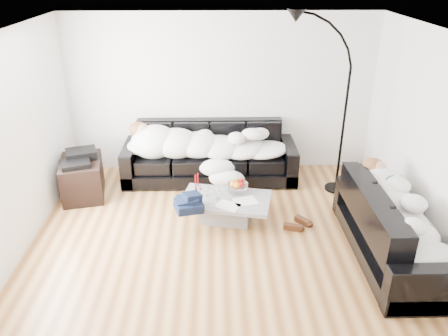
{
  "coord_description": "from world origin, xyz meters",
  "views": [
    {
      "loc": [
        -0.12,
        -4.71,
        3.31
      ],
      "look_at": [
        0.0,
        0.3,
        0.9
      ],
      "focal_mm": 35.0,
      "sensor_mm": 36.0,
      "label": 1
    }
  ],
  "objects_px": {
    "sofa_back": "(210,153)",
    "sofa_right": "(396,225)",
    "wine_glass_a": "(207,190)",
    "sleeper_right": "(399,210)",
    "stereo": "(79,157)",
    "floor_lamp": "(344,118)",
    "shoes": "(297,224)",
    "fruit_bowl": "(238,185)",
    "coffee_table": "(226,209)",
    "wine_glass_c": "(217,193)",
    "candle_left": "(196,183)",
    "sleeper_back": "(209,142)",
    "wine_glass_b": "(200,191)",
    "av_cabinet": "(83,178)"
  },
  "relations": [
    {
      "from": "sofa_back",
      "to": "sofa_right",
      "type": "height_order",
      "value": "sofa_back"
    },
    {
      "from": "wine_glass_a",
      "to": "sofa_back",
      "type": "bearing_deg",
      "value": 88.52
    },
    {
      "from": "sleeper_right",
      "to": "stereo",
      "type": "xyz_separation_m",
      "value": [
        -4.18,
        1.62,
        0.0
      ]
    },
    {
      "from": "stereo",
      "to": "floor_lamp",
      "type": "bearing_deg",
      "value": -17.58
    },
    {
      "from": "shoes",
      "to": "wine_glass_a",
      "type": "bearing_deg",
      "value": -166.32
    },
    {
      "from": "fruit_bowl",
      "to": "stereo",
      "type": "xyz_separation_m",
      "value": [
        -2.34,
        0.57,
        0.21
      ]
    },
    {
      "from": "sofa_back",
      "to": "coffee_table",
      "type": "relative_size",
      "value": 2.31
    },
    {
      "from": "wine_glass_c",
      "to": "candle_left",
      "type": "height_order",
      "value": "candle_left"
    },
    {
      "from": "sleeper_back",
      "to": "shoes",
      "type": "xyz_separation_m",
      "value": [
        1.2,
        -1.46,
        -0.61
      ]
    },
    {
      "from": "wine_glass_b",
      "to": "av_cabinet",
      "type": "bearing_deg",
      "value": 158.17
    },
    {
      "from": "av_cabinet",
      "to": "floor_lamp",
      "type": "bearing_deg",
      "value": -10.44
    },
    {
      "from": "wine_glass_c",
      "to": "sofa_right",
      "type": "bearing_deg",
      "value": -21.08
    },
    {
      "from": "sofa_back",
      "to": "shoes",
      "type": "xyz_separation_m",
      "value": [
        1.2,
        -1.51,
        -0.41
      ]
    },
    {
      "from": "sofa_back",
      "to": "av_cabinet",
      "type": "bearing_deg",
      "value": -164.49
    },
    {
      "from": "sleeper_right",
      "to": "fruit_bowl",
      "type": "height_order",
      "value": "sleeper_right"
    },
    {
      "from": "sofa_right",
      "to": "sleeper_right",
      "type": "bearing_deg",
      "value": -180.0
    },
    {
      "from": "wine_glass_b",
      "to": "floor_lamp",
      "type": "distance_m",
      "value": 2.4
    },
    {
      "from": "sleeper_back",
      "to": "fruit_bowl",
      "type": "relative_size",
      "value": 8.22
    },
    {
      "from": "fruit_bowl",
      "to": "stereo",
      "type": "distance_m",
      "value": 2.42
    },
    {
      "from": "floor_lamp",
      "to": "av_cabinet",
      "type": "bearing_deg",
      "value": -161.18
    },
    {
      "from": "sofa_right",
      "to": "sleeper_back",
      "type": "xyz_separation_m",
      "value": [
        -2.24,
        2.11,
        0.22
      ]
    },
    {
      "from": "floor_lamp",
      "to": "wine_glass_a",
      "type": "bearing_deg",
      "value": -141.3
    },
    {
      "from": "shoes",
      "to": "stereo",
      "type": "height_order",
      "value": "stereo"
    },
    {
      "from": "sleeper_back",
      "to": "candle_left",
      "type": "height_order",
      "value": "sleeper_back"
    },
    {
      "from": "wine_glass_b",
      "to": "av_cabinet",
      "type": "distance_m",
      "value": 1.95
    },
    {
      "from": "sleeper_back",
      "to": "shoes",
      "type": "distance_m",
      "value": 1.99
    },
    {
      "from": "sleeper_back",
      "to": "wine_glass_a",
      "type": "height_order",
      "value": "sleeper_back"
    },
    {
      "from": "av_cabinet",
      "to": "sofa_back",
      "type": "bearing_deg",
      "value": 3.75
    },
    {
      "from": "coffee_table",
      "to": "wine_glass_b",
      "type": "xyz_separation_m",
      "value": [
        -0.36,
        0.06,
        0.26
      ]
    },
    {
      "from": "sofa_back",
      "to": "wine_glass_a",
      "type": "relative_size",
      "value": 16.67
    },
    {
      "from": "sofa_right",
      "to": "wine_glass_c",
      "type": "distance_m",
      "value": 2.28
    },
    {
      "from": "wine_glass_a",
      "to": "av_cabinet",
      "type": "bearing_deg",
      "value": 159.9
    },
    {
      "from": "stereo",
      "to": "floor_lamp",
      "type": "xyz_separation_m",
      "value": [
        3.94,
        0.09,
        0.55
      ]
    },
    {
      "from": "coffee_table",
      "to": "candle_left",
      "type": "xyz_separation_m",
      "value": [
        -0.42,
        0.21,
        0.3
      ]
    },
    {
      "from": "sofa_back",
      "to": "coffee_table",
      "type": "height_order",
      "value": "sofa_back"
    },
    {
      "from": "sleeper_right",
      "to": "candle_left",
      "type": "relative_size",
      "value": 7.15
    },
    {
      "from": "wine_glass_b",
      "to": "shoes",
      "type": "distance_m",
      "value": 1.41
    },
    {
      "from": "wine_glass_c",
      "to": "stereo",
      "type": "bearing_deg",
      "value": 158.73
    },
    {
      "from": "sofa_right",
      "to": "shoes",
      "type": "relative_size",
      "value": 5.42
    },
    {
      "from": "wine_glass_a",
      "to": "floor_lamp",
      "type": "xyz_separation_m",
      "value": [
        2.03,
        0.79,
        0.76
      ]
    },
    {
      "from": "sleeper_back",
      "to": "av_cabinet",
      "type": "relative_size",
      "value": 2.79
    },
    {
      "from": "av_cabinet",
      "to": "stereo",
      "type": "distance_m",
      "value": 0.35
    },
    {
      "from": "candle_left",
      "to": "shoes",
      "type": "relative_size",
      "value": 0.65
    },
    {
      "from": "sofa_right",
      "to": "sleeper_back",
      "type": "bearing_deg",
      "value": 46.78
    },
    {
      "from": "sofa_back",
      "to": "wine_glass_a",
      "type": "xyz_separation_m",
      "value": [
        -0.03,
        -1.23,
        -0.02
      ]
    },
    {
      "from": "sleeper_right",
      "to": "wine_glass_a",
      "type": "xyz_separation_m",
      "value": [
        -2.27,
        0.92,
        -0.21
      ]
    },
    {
      "from": "shoes",
      "to": "candle_left",
      "type": "bearing_deg",
      "value": -169.77
    },
    {
      "from": "sleeper_right",
      "to": "wine_glass_c",
      "type": "xyz_separation_m",
      "value": [
        -2.13,
        0.82,
        -0.2
      ]
    },
    {
      "from": "wine_glass_a",
      "to": "wine_glass_c",
      "type": "relative_size",
      "value": 0.88
    },
    {
      "from": "sofa_back",
      "to": "stereo",
      "type": "height_order",
      "value": "sofa_back"
    }
  ]
}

